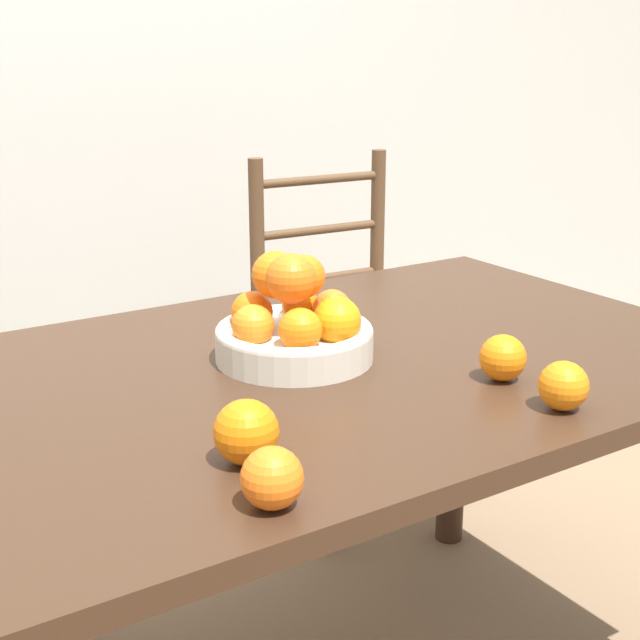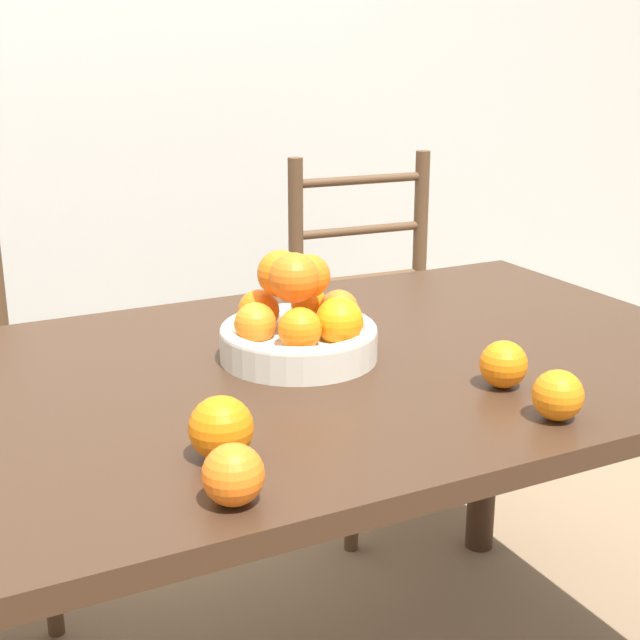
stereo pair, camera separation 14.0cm
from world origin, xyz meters
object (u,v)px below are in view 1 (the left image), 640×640
object	(u,v)px
chair_right	(345,340)
orange_loose_3	(563,386)
orange_loose_0	(503,358)
orange_loose_1	(246,432)
orange_loose_2	(272,478)
fruit_bowl	(294,325)

from	to	relation	value
chair_right	orange_loose_3	bearing A→B (deg)	-104.95
orange_loose_0	orange_loose_1	bearing A→B (deg)	-175.52
orange_loose_2	chair_right	xyz separation A→B (m)	(0.85, 1.09, -0.30)
chair_right	orange_loose_1	bearing A→B (deg)	-126.69
orange_loose_1	chair_right	bearing A→B (deg)	49.99
orange_loose_0	orange_loose_3	distance (m)	0.13
orange_loose_0	orange_loose_3	xyz separation A→B (m)	(-0.01, -0.13, -0.00)
orange_loose_2	orange_loose_3	world-z (taller)	same
orange_loose_2	orange_loose_3	xyz separation A→B (m)	(0.49, 0.02, -0.00)
orange_loose_3	orange_loose_0	bearing A→B (deg)	85.89
orange_loose_0	chair_right	distance (m)	1.04
orange_loose_3	chair_right	world-z (taller)	chair_right
orange_loose_1	chair_right	xyz separation A→B (m)	(0.82, 0.98, -0.30)
orange_loose_2	orange_loose_3	bearing A→B (deg)	2.25
fruit_bowl	orange_loose_3	world-z (taller)	fruit_bowl
orange_loose_1	orange_loose_2	distance (m)	0.12
orange_loose_2	chair_right	world-z (taller)	chair_right
fruit_bowl	orange_loose_2	bearing A→B (deg)	-124.17
orange_loose_1	orange_loose_3	bearing A→B (deg)	-11.71
chair_right	orange_loose_0	bearing A→B (deg)	-106.83
orange_loose_3	chair_right	distance (m)	1.17
fruit_bowl	chair_right	size ratio (longest dim) A/B	0.28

